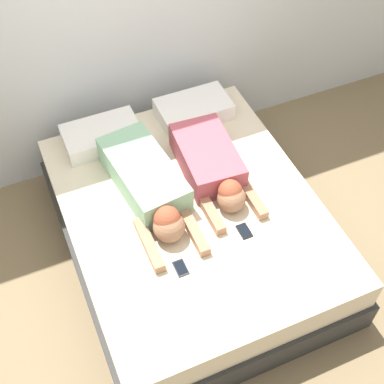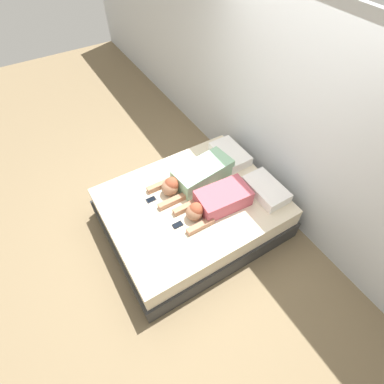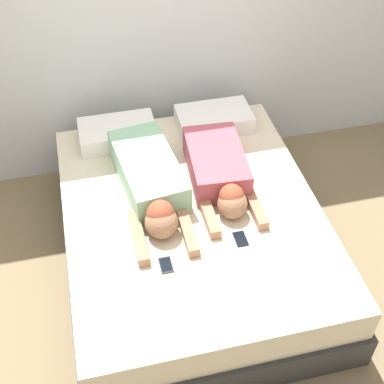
{
  "view_description": "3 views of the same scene",
  "coord_description": "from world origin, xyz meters",
  "px_view_note": "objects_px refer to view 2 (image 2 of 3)",
  "views": [
    {
      "loc": [
        -0.89,
        -2.07,
        3.4
      ],
      "look_at": [
        0.0,
        0.0,
        0.67
      ],
      "focal_mm": 50.0,
      "sensor_mm": 36.0,
      "label": 1
    },
    {
      "loc": [
        1.96,
        -1.19,
        3.37
      ],
      "look_at": [
        0.0,
        0.0,
        0.67
      ],
      "focal_mm": 28.0,
      "sensor_mm": 36.0,
      "label": 2
    },
    {
      "loc": [
        -0.57,
        -2.39,
        3.05
      ],
      "look_at": [
        0.0,
        0.0,
        0.67
      ],
      "focal_mm": 50.0,
      "sensor_mm": 36.0,
      "label": 3
    }
  ],
  "objects_px": {
    "person_left": "(195,176)",
    "person_right": "(216,201)",
    "pillow_head_left": "(230,154)",
    "bed": "(192,213)",
    "cell_phone_left": "(151,200)",
    "cell_phone_right": "(178,225)",
    "pillow_head_right": "(266,189)"
  },
  "relations": [
    {
      "from": "bed",
      "to": "pillow_head_right",
      "type": "xyz_separation_m",
      "value": [
        0.37,
        0.84,
        0.33
      ]
    },
    {
      "from": "pillow_head_right",
      "to": "cell_phone_left",
      "type": "distance_m",
      "value": 1.42
    },
    {
      "from": "pillow_head_right",
      "to": "person_right",
      "type": "xyz_separation_m",
      "value": [
        -0.14,
        -0.65,
        0.04
      ]
    },
    {
      "from": "person_left",
      "to": "bed",
      "type": "bearing_deg",
      "value": -39.3
    },
    {
      "from": "bed",
      "to": "person_left",
      "type": "distance_m",
      "value": 0.48
    },
    {
      "from": "pillow_head_left",
      "to": "person_left",
      "type": "height_order",
      "value": "person_left"
    },
    {
      "from": "pillow_head_right",
      "to": "cell_phone_left",
      "type": "bearing_deg",
      "value": -116.73
    },
    {
      "from": "bed",
      "to": "cell_phone_left",
      "type": "bearing_deg",
      "value": -121.48
    },
    {
      "from": "person_right",
      "to": "pillow_head_right",
      "type": "bearing_deg",
      "value": 78.1
    },
    {
      "from": "bed",
      "to": "cell_phone_left",
      "type": "height_order",
      "value": "cell_phone_left"
    },
    {
      "from": "pillow_head_left",
      "to": "person_left",
      "type": "xyz_separation_m",
      "value": [
        0.14,
        -0.64,
        0.05
      ]
    },
    {
      "from": "person_right",
      "to": "cell_phone_right",
      "type": "distance_m",
      "value": 0.53
    },
    {
      "from": "cell_phone_left",
      "to": "cell_phone_right",
      "type": "xyz_separation_m",
      "value": [
        0.49,
        0.09,
        0.0
      ]
    },
    {
      "from": "cell_phone_left",
      "to": "person_left",
      "type": "bearing_deg",
      "value": 87.46
    },
    {
      "from": "person_left",
      "to": "cell_phone_right",
      "type": "xyz_separation_m",
      "value": [
        0.47,
        -0.52,
        -0.11
      ]
    },
    {
      "from": "cell_phone_left",
      "to": "cell_phone_right",
      "type": "relative_size",
      "value": 1.0
    },
    {
      "from": "person_left",
      "to": "cell_phone_left",
      "type": "bearing_deg",
      "value": -92.54
    },
    {
      "from": "pillow_head_left",
      "to": "cell_phone_left",
      "type": "distance_m",
      "value": 1.27
    },
    {
      "from": "person_right",
      "to": "cell_phone_left",
      "type": "bearing_deg",
      "value": -129.01
    },
    {
      "from": "person_left",
      "to": "person_right",
      "type": "bearing_deg",
      "value": -0.21
    },
    {
      "from": "bed",
      "to": "pillow_head_left",
      "type": "relative_size",
      "value": 3.76
    },
    {
      "from": "pillow_head_left",
      "to": "pillow_head_right",
      "type": "relative_size",
      "value": 1.0
    },
    {
      "from": "pillow_head_left",
      "to": "bed",
      "type": "bearing_deg",
      "value": -65.86
    },
    {
      "from": "person_right",
      "to": "cell_phone_left",
      "type": "height_order",
      "value": "person_right"
    },
    {
      "from": "pillow_head_left",
      "to": "cell_phone_right",
      "type": "distance_m",
      "value": 1.32
    },
    {
      "from": "person_left",
      "to": "person_right",
      "type": "distance_m",
      "value": 0.47
    },
    {
      "from": "bed",
      "to": "cell_phone_right",
      "type": "xyz_separation_m",
      "value": [
        0.23,
        -0.33,
        0.27
      ]
    },
    {
      "from": "person_left",
      "to": "cell_phone_right",
      "type": "relative_size",
      "value": 9.23
    },
    {
      "from": "cell_phone_left",
      "to": "pillow_head_left",
      "type": "bearing_deg",
      "value": 95.11
    },
    {
      "from": "cell_phone_right",
      "to": "pillow_head_right",
      "type": "bearing_deg",
      "value": 83.0
    },
    {
      "from": "pillow_head_right",
      "to": "cell_phone_left",
      "type": "relative_size",
      "value": 4.7
    },
    {
      "from": "pillow_head_right",
      "to": "cell_phone_right",
      "type": "distance_m",
      "value": 1.18
    }
  ]
}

